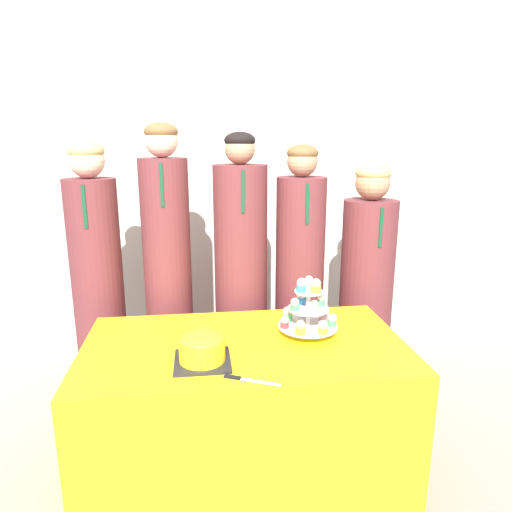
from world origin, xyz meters
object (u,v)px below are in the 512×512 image
cupcake_stand (308,310)px  student_0 (99,292)px  student_1 (168,281)px  round_cake (202,347)px  cake_knife (243,379)px  student_4 (366,292)px  student_2 (241,285)px  student_3 (299,287)px

cupcake_stand → student_0: 1.20m
student_1 → cupcake_stand: bearing=-41.5°
round_cake → cake_knife: size_ratio=1.08×
student_4 → student_2: bearing=180.0°
cupcake_stand → student_2: (-0.25, 0.59, -0.06)m
cupcake_stand → student_2: bearing=113.2°
cake_knife → student_2: 0.97m
cake_knife → student_0: 1.20m
student_0 → student_1: (0.38, 0.00, 0.05)m
cake_knife → student_2: size_ratio=0.13×
student_0 → round_cake: bearing=-55.1°
cupcake_stand → student_1: 0.88m
round_cake → student_4: 1.27m
student_2 → cupcake_stand: bearing=-66.8°
cupcake_stand → student_0: size_ratio=0.18×
round_cake → cupcake_stand: (0.48, 0.22, 0.05)m
cake_knife → student_4: student_4 is taller
cake_knife → student_4: 1.28m
cupcake_stand → student_1: (-0.66, 0.59, -0.02)m
cupcake_stand → student_0: student_0 is taller
student_0 → student_1: bearing=0.0°
round_cake → student_2: student_2 is taller
round_cake → cupcake_stand: size_ratio=0.82×
cake_knife → cupcake_stand: bearing=72.4°
student_0 → student_1: size_ratio=0.94×
cake_knife → student_3: student_3 is taller
student_0 → cake_knife: bearing=-53.6°
student_1 → student_2: 0.41m
cupcake_stand → student_4: student_4 is taller
round_cake → student_3: (0.58, 0.80, -0.03)m
student_1 → student_3: student_1 is taller
student_0 → student_2: student_2 is taller
cake_knife → student_1: (-0.32, 0.96, 0.10)m
round_cake → student_0: student_0 is taller
cupcake_stand → student_3: bearing=81.1°
round_cake → student_4: bearing=39.2°
round_cake → student_1: bearing=102.5°
cupcake_stand → student_1: bearing=138.5°
round_cake → student_1: (-0.18, 0.80, 0.04)m
student_1 → student_3: (0.75, -0.00, -0.06)m
student_4 → student_0: bearing=-180.0°
student_0 → student_4: bearing=0.0°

